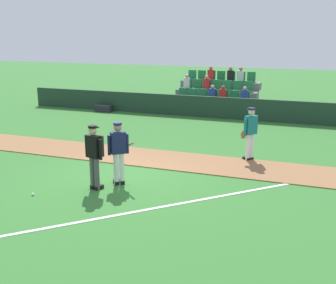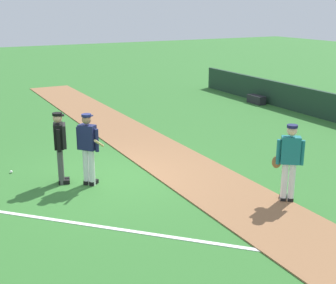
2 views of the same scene
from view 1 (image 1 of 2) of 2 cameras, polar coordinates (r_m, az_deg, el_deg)
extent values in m
plane|color=#33702D|center=(12.42, -6.24, -4.78)|extent=(80.00, 80.00, 0.00)
cube|color=#936642|center=(14.20, -2.56, -2.13)|extent=(28.00, 1.98, 0.03)
cube|color=white|center=(11.01, 6.83, -7.35)|extent=(8.59, 8.52, 0.01)
cube|color=#1E3828|center=(21.01, 5.33, 4.76)|extent=(20.00, 0.16, 1.04)
cube|color=slate|center=(22.86, 6.53, 4.59)|extent=(4.45, 2.95, 0.30)
cube|color=slate|center=(21.99, 6.02, 5.13)|extent=(4.35, 0.85, 0.40)
cube|color=#237542|center=(22.31, 1.84, 5.99)|extent=(0.44, 0.40, 0.08)
cube|color=#237542|center=(22.48, 2.03, 6.70)|extent=(0.44, 0.08, 0.50)
cube|color=#237542|center=(22.14, 3.20, 5.91)|extent=(0.44, 0.40, 0.08)
cube|color=#237542|center=(22.32, 3.38, 6.62)|extent=(0.44, 0.08, 0.50)
cube|color=#237542|center=(21.99, 4.58, 5.82)|extent=(0.44, 0.40, 0.08)
cube|color=#237542|center=(22.17, 4.75, 6.54)|extent=(0.44, 0.08, 0.50)
cube|color=#237542|center=(21.85, 5.97, 5.73)|extent=(0.44, 0.40, 0.08)
cube|color=#237542|center=(22.03, 6.13, 6.46)|extent=(0.44, 0.08, 0.50)
cube|color=#263F99|center=(21.86, 6.03, 6.53)|extent=(0.32, 0.22, 0.52)
sphere|color=tan|center=(21.81, 6.05, 7.44)|extent=(0.20, 0.20, 0.20)
cube|color=#237542|center=(21.73, 7.38, 5.64)|extent=(0.44, 0.40, 0.08)
cube|color=#237542|center=(21.90, 7.54, 6.37)|extent=(0.44, 0.08, 0.50)
cube|color=red|center=(21.73, 7.44, 6.44)|extent=(0.32, 0.22, 0.52)
sphere|color=brown|center=(21.68, 7.47, 7.36)|extent=(0.20, 0.20, 0.20)
cube|color=#237542|center=(21.61, 8.81, 5.54)|extent=(0.44, 0.40, 0.08)
cube|color=#237542|center=(21.79, 8.95, 6.27)|extent=(0.44, 0.08, 0.50)
cube|color=#237542|center=(21.51, 10.25, 5.44)|extent=(0.44, 0.40, 0.08)
cube|color=#237542|center=(21.69, 10.39, 6.18)|extent=(0.44, 0.08, 0.50)
cube|color=#263F99|center=(21.52, 10.31, 6.25)|extent=(0.32, 0.22, 0.52)
sphere|color=tan|center=(21.47, 10.35, 7.17)|extent=(0.20, 0.20, 0.20)
cube|color=slate|center=(22.74, 6.58, 6.45)|extent=(4.35, 0.85, 0.40)
cube|color=#237542|center=(23.05, 2.52, 7.27)|extent=(0.44, 0.40, 0.08)
cube|color=#237542|center=(23.23, 2.70, 7.94)|extent=(0.44, 0.08, 0.50)
cube|color=silver|center=(23.06, 2.57, 8.02)|extent=(0.32, 0.22, 0.52)
sphere|color=tan|center=(23.03, 2.58, 8.89)|extent=(0.20, 0.20, 0.20)
cube|color=#237542|center=(22.89, 3.84, 7.20)|extent=(0.44, 0.40, 0.08)
cube|color=#237542|center=(23.07, 4.01, 7.88)|extent=(0.44, 0.08, 0.50)
cube|color=#237542|center=(22.75, 5.18, 7.12)|extent=(0.44, 0.40, 0.08)
cube|color=#237542|center=(22.93, 5.34, 7.81)|extent=(0.44, 0.08, 0.50)
cube|color=red|center=(22.76, 5.23, 7.89)|extent=(0.32, 0.22, 0.52)
sphere|color=tan|center=(22.72, 5.25, 8.76)|extent=(0.20, 0.20, 0.20)
cube|color=#237542|center=(22.61, 6.54, 7.04)|extent=(0.44, 0.40, 0.08)
cube|color=#237542|center=(22.79, 6.69, 7.73)|extent=(0.44, 0.08, 0.50)
cube|color=#237542|center=(22.49, 7.91, 6.96)|extent=(0.44, 0.40, 0.08)
cube|color=#237542|center=(22.67, 8.05, 7.65)|extent=(0.44, 0.08, 0.50)
cube|color=#237542|center=(22.38, 9.29, 6.87)|extent=(0.44, 0.40, 0.08)
cube|color=#237542|center=(22.56, 9.43, 7.57)|extent=(0.44, 0.08, 0.50)
cube|color=#237542|center=(22.29, 10.69, 6.77)|extent=(0.44, 0.40, 0.08)
cube|color=#237542|center=(22.47, 10.81, 7.47)|extent=(0.44, 0.08, 0.50)
cube|color=slate|center=(23.51, 7.11, 7.68)|extent=(4.35, 0.85, 0.40)
cube|color=#237542|center=(23.81, 3.16, 8.47)|extent=(0.44, 0.40, 0.08)
cube|color=#237542|center=(24.00, 3.33, 9.11)|extent=(0.44, 0.08, 0.50)
cube|color=#237542|center=(23.66, 4.45, 8.40)|extent=(0.44, 0.40, 0.08)
cube|color=#237542|center=(23.84, 4.61, 9.05)|extent=(0.44, 0.08, 0.50)
cube|color=#237542|center=(23.52, 5.75, 8.34)|extent=(0.44, 0.40, 0.08)
cube|color=#237542|center=(23.70, 5.90, 8.99)|extent=(0.44, 0.08, 0.50)
cube|color=red|center=(23.53, 5.80, 9.08)|extent=(0.32, 0.22, 0.52)
sphere|color=#9E7051|center=(23.50, 5.82, 9.92)|extent=(0.20, 0.20, 0.20)
cube|color=#237542|center=(23.39, 7.07, 8.26)|extent=(0.44, 0.40, 0.08)
cube|color=#237542|center=(23.57, 7.21, 8.92)|extent=(0.44, 0.08, 0.50)
cube|color=#237542|center=(23.27, 8.40, 8.19)|extent=(0.44, 0.40, 0.08)
cube|color=#237542|center=(23.46, 8.54, 8.85)|extent=(0.44, 0.08, 0.50)
cube|color=black|center=(23.29, 8.45, 8.93)|extent=(0.32, 0.22, 0.52)
sphere|color=#9E7051|center=(23.25, 8.49, 9.79)|extent=(0.20, 0.20, 0.20)
cube|color=#237542|center=(23.16, 9.74, 8.11)|extent=(0.44, 0.40, 0.08)
cube|color=#237542|center=(23.35, 9.87, 8.77)|extent=(0.44, 0.08, 0.50)
cube|color=silver|center=(23.18, 9.80, 8.85)|extent=(0.32, 0.22, 0.52)
sphere|color=#9E7051|center=(23.15, 9.84, 9.72)|extent=(0.20, 0.20, 0.20)
cube|color=#237542|center=(23.07, 11.10, 8.02)|extent=(0.44, 0.40, 0.08)
cube|color=#237542|center=(23.26, 11.22, 8.68)|extent=(0.44, 0.08, 0.50)
cylinder|color=white|center=(11.72, -7.03, -3.67)|extent=(0.14, 0.14, 0.90)
cylinder|color=white|center=(11.76, -6.27, -3.59)|extent=(0.14, 0.14, 0.90)
cube|color=black|center=(11.91, -7.04, -5.41)|extent=(0.26, 0.28, 0.10)
cube|color=black|center=(11.94, -6.29, -5.33)|extent=(0.26, 0.28, 0.10)
cube|color=#191E47|center=(11.53, -6.76, -0.09)|extent=(0.45, 0.43, 0.60)
cylinder|color=#191E47|center=(11.49, -7.97, -0.44)|extent=(0.09, 0.09, 0.55)
cylinder|color=#191E47|center=(11.60, -5.55, -0.22)|extent=(0.09, 0.09, 0.55)
sphere|color=#9E7051|center=(11.43, -6.83, 2.00)|extent=(0.22, 0.22, 0.22)
cylinder|color=#191E4C|center=(11.41, -6.84, 2.49)|extent=(0.23, 0.23, 0.06)
cube|color=#191E4C|center=(11.51, -6.95, 2.44)|extent=(0.21, 0.21, 0.02)
cylinder|color=tan|center=(11.72, -5.67, -0.57)|extent=(0.70, 0.48, 0.41)
cylinder|color=#4C4C4C|center=(11.53, -10.17, -4.11)|extent=(0.14, 0.14, 0.90)
cylinder|color=#4C4C4C|center=(11.42, -9.61, -4.27)|extent=(0.14, 0.14, 0.90)
cube|color=black|center=(11.70, -9.87, -5.89)|extent=(0.19, 0.28, 0.10)
cube|color=black|center=(11.59, -9.32, -6.07)|extent=(0.19, 0.28, 0.10)
cube|color=black|center=(11.26, -10.06, -0.58)|extent=(0.44, 0.32, 0.60)
cylinder|color=black|center=(11.45, -10.92, -0.62)|extent=(0.09, 0.09, 0.55)
cylinder|color=black|center=(11.10, -9.15, -1.03)|extent=(0.09, 0.09, 0.55)
sphere|color=tan|center=(11.15, -10.16, 1.55)|extent=(0.22, 0.22, 0.22)
cylinder|color=black|center=(11.13, -10.18, 2.05)|extent=(0.23, 0.23, 0.06)
cube|color=black|center=(11.21, -9.81, 2.00)|extent=(0.21, 0.16, 0.02)
cube|color=black|center=(11.34, -9.59, -0.44)|extent=(0.45, 0.20, 0.56)
cylinder|color=white|center=(14.04, 10.77, -0.74)|extent=(0.14, 0.14, 0.90)
cylinder|color=white|center=(14.15, 11.23, -0.64)|extent=(0.14, 0.14, 0.90)
cube|color=black|center=(14.19, 10.52, -2.24)|extent=(0.28, 0.25, 0.10)
cube|color=black|center=(14.30, 10.98, -2.13)|extent=(0.28, 0.25, 0.10)
cube|color=#197075|center=(13.92, 11.15, 2.29)|extent=(0.41, 0.45, 0.60)
cylinder|color=#197075|center=(13.75, 10.41, 1.97)|extent=(0.09, 0.09, 0.55)
cylinder|color=#197075|center=(14.10, 11.86, 2.21)|extent=(0.09, 0.09, 0.55)
sphere|color=beige|center=(13.83, 11.24, 4.03)|extent=(0.22, 0.22, 0.22)
cylinder|color=#191E4C|center=(13.81, 11.26, 4.44)|extent=(0.23, 0.23, 0.06)
cube|color=#191E4C|center=(13.89, 10.96, 4.38)|extent=(0.20, 0.22, 0.02)
ellipsoid|color=brown|center=(13.83, 10.15, 0.99)|extent=(0.21, 0.23, 0.28)
sphere|color=white|center=(11.56, -17.82, -6.74)|extent=(0.07, 0.07, 0.07)
cube|color=#232328|center=(22.70, -8.71, 4.52)|extent=(0.90, 0.36, 0.36)
camera|label=2|loc=(8.36, 58.21, 8.43)|focal=49.52mm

